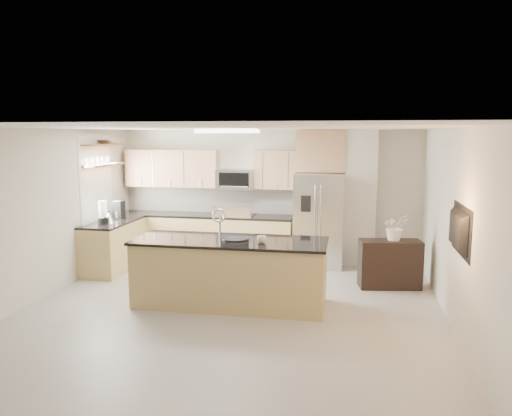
% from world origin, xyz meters
% --- Properties ---
extents(floor, '(6.50, 6.50, 0.00)m').
position_xyz_m(floor, '(0.00, 0.00, 0.00)').
color(floor, '#ACABA4').
rests_on(floor, ground).
extents(ceiling, '(6.00, 6.50, 0.02)m').
position_xyz_m(ceiling, '(0.00, 0.00, 2.60)').
color(ceiling, white).
rests_on(ceiling, wall_back).
extents(wall_back, '(6.00, 0.02, 2.60)m').
position_xyz_m(wall_back, '(0.00, 3.25, 1.30)').
color(wall_back, beige).
rests_on(wall_back, floor).
extents(wall_front, '(6.00, 0.02, 2.60)m').
position_xyz_m(wall_front, '(0.00, -3.25, 1.30)').
color(wall_front, beige).
rests_on(wall_front, floor).
extents(wall_left, '(0.02, 6.50, 2.60)m').
position_xyz_m(wall_left, '(-3.00, 0.00, 1.30)').
color(wall_left, beige).
rests_on(wall_left, floor).
extents(wall_right, '(0.02, 6.50, 2.60)m').
position_xyz_m(wall_right, '(3.00, 0.00, 1.30)').
color(wall_right, beige).
rests_on(wall_right, floor).
extents(back_counter, '(3.55, 0.66, 1.44)m').
position_xyz_m(back_counter, '(-1.23, 2.93, 0.47)').
color(back_counter, tan).
rests_on(back_counter, floor).
extents(left_counter, '(0.66, 1.50, 0.92)m').
position_xyz_m(left_counter, '(-2.67, 1.85, 0.46)').
color(left_counter, tan).
rests_on(left_counter, floor).
extents(range, '(0.76, 0.64, 1.14)m').
position_xyz_m(range, '(-0.60, 2.92, 0.47)').
color(range, black).
rests_on(range, floor).
extents(upper_cabinets, '(3.50, 0.33, 0.75)m').
position_xyz_m(upper_cabinets, '(-1.30, 3.09, 1.83)').
color(upper_cabinets, tan).
rests_on(upper_cabinets, wall_back).
extents(microwave, '(0.76, 0.40, 0.40)m').
position_xyz_m(microwave, '(-0.60, 3.04, 1.63)').
color(microwave, '#BDBEC0').
rests_on(microwave, upper_cabinets).
extents(refrigerator, '(0.92, 0.78, 1.78)m').
position_xyz_m(refrigerator, '(1.06, 2.87, 0.89)').
color(refrigerator, '#BDBEC0').
rests_on(refrigerator, floor).
extents(partition_column, '(0.60, 0.30, 2.60)m').
position_xyz_m(partition_column, '(1.82, 3.10, 1.30)').
color(partition_column, beige).
rests_on(partition_column, floor).
extents(window, '(0.04, 1.15, 1.65)m').
position_xyz_m(window, '(-2.98, 1.85, 1.65)').
color(window, white).
rests_on(window, wall_left).
extents(shelf_lower, '(0.30, 1.20, 0.04)m').
position_xyz_m(shelf_lower, '(-2.85, 1.95, 1.95)').
color(shelf_lower, brown).
rests_on(shelf_lower, wall_left).
extents(shelf_upper, '(0.30, 1.20, 0.04)m').
position_xyz_m(shelf_upper, '(-2.85, 1.95, 2.32)').
color(shelf_upper, brown).
rests_on(shelf_upper, wall_left).
extents(ceiling_fixture, '(1.00, 0.50, 0.06)m').
position_xyz_m(ceiling_fixture, '(-0.40, 1.60, 2.56)').
color(ceiling_fixture, white).
rests_on(ceiling_fixture, ceiling).
extents(island, '(2.85, 1.05, 1.41)m').
position_xyz_m(island, '(-0.07, 0.39, 0.49)').
color(island, tan).
rests_on(island, floor).
extents(credenza, '(1.04, 0.57, 0.79)m').
position_xyz_m(credenza, '(2.31, 1.70, 0.40)').
color(credenza, black).
rests_on(credenza, floor).
extents(cup, '(0.18, 0.18, 0.11)m').
position_xyz_m(cup, '(0.43, 0.25, 1.04)').
color(cup, white).
rests_on(cup, island).
extents(platter, '(0.43, 0.43, 0.02)m').
position_xyz_m(platter, '(0.01, 0.41, 0.99)').
color(platter, black).
rests_on(platter, island).
extents(blender, '(0.18, 0.18, 0.42)m').
position_xyz_m(blender, '(-2.67, 1.51, 1.10)').
color(blender, black).
rests_on(blender, left_counter).
extents(kettle, '(0.19, 0.19, 0.24)m').
position_xyz_m(kettle, '(-2.62, 1.63, 1.03)').
color(kettle, '#BDBEC0').
rests_on(kettle, left_counter).
extents(coffee_maker, '(0.18, 0.22, 0.34)m').
position_xyz_m(coffee_maker, '(-2.70, 2.15, 1.08)').
color(coffee_maker, black).
rests_on(coffee_maker, left_counter).
extents(bowl, '(0.41, 0.41, 0.09)m').
position_xyz_m(bowl, '(-2.85, 2.06, 2.39)').
color(bowl, '#BDBEC0').
rests_on(bowl, shelf_upper).
extents(flower_vase, '(0.71, 0.65, 0.68)m').
position_xyz_m(flower_vase, '(2.38, 1.72, 1.13)').
color(flower_vase, white).
rests_on(flower_vase, credenza).
extents(television, '(0.14, 1.08, 0.62)m').
position_xyz_m(television, '(2.91, -0.20, 1.35)').
color(television, black).
rests_on(television, wall_right).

